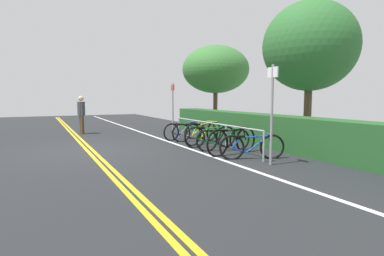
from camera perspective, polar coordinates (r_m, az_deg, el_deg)
ground_plane at (r=10.08m, az=-17.90°, el=-3.96°), size 37.54×13.48×0.05m
centre_line_yellow_inner at (r=10.06m, az=-18.35°, el=-3.83°), size 33.78×0.10×0.00m
centre_line_yellow_outer at (r=10.08m, az=-17.45°, el=-3.78°), size 33.78×0.10×0.00m
bike_lane_stripe_white at (r=10.82m, az=-2.95°, el=-2.89°), size 33.78×0.12×0.00m
bike_rack at (r=10.14m, az=3.54°, el=-0.05°), size 5.26×0.05×0.79m
bicycle_0 at (r=11.93m, az=-1.76°, el=-0.55°), size 0.46×1.62×0.69m
bicycle_1 at (r=11.46m, az=0.52°, el=-0.75°), size 0.46×1.72×0.71m
bicycle_2 at (r=10.84m, az=2.09°, el=-0.91°), size 0.69×1.76×0.79m
bicycle_3 at (r=10.18m, az=3.32°, el=-1.54°), size 0.46×1.76×0.72m
bicycle_4 at (r=9.57m, az=5.64°, el=-2.10°), size 0.46×1.72×0.69m
bicycle_5 at (r=8.95m, az=7.20°, el=-2.34°), size 0.52×1.84×0.79m
bicycle_6 at (r=8.35m, az=10.72°, el=-3.33°), size 0.69×1.65×0.69m
pedestrian at (r=14.47m, az=-19.26°, el=2.70°), size 0.49×0.32×1.64m
sign_post_near at (r=13.32m, az=-3.47°, el=4.36°), size 0.36×0.06×2.16m
sign_post_far at (r=7.62m, az=14.18°, el=3.97°), size 0.36×0.06×2.35m
hedge_backdrop at (r=10.01m, az=16.92°, el=-0.88°), size 14.21×0.91×1.02m
tree_near_left at (r=16.02m, az=4.26°, el=10.44°), size 3.30×3.30×4.13m
tree_mid at (r=11.08m, az=20.41°, el=13.56°), size 2.97×2.97×4.63m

